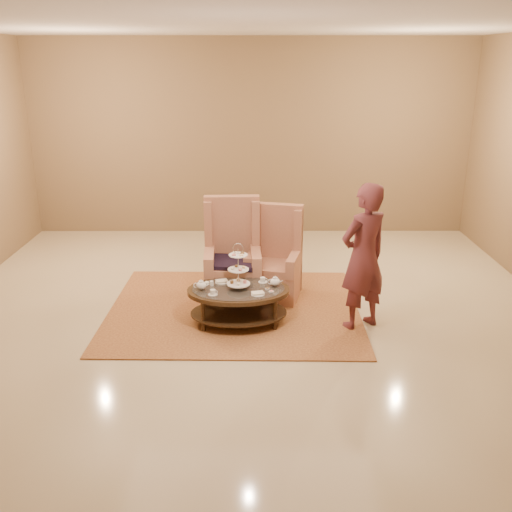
{
  "coord_description": "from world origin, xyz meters",
  "views": [
    {
      "loc": [
        0.07,
        -6.46,
        3.12
      ],
      "look_at": [
        0.09,
        0.2,
        0.81
      ],
      "focal_mm": 40.0,
      "sensor_mm": 36.0,
      "label": 1
    }
  ],
  "objects_px": {
    "armchair_right": "(275,266)",
    "person": "(363,257)",
    "armchair_left": "(233,266)",
    "tea_table": "(239,295)"
  },
  "relations": [
    {
      "from": "armchair_right",
      "to": "armchair_left",
      "type": "bearing_deg",
      "value": -157.31
    },
    {
      "from": "person",
      "to": "tea_table",
      "type": "bearing_deg",
      "value": -34.37
    },
    {
      "from": "armchair_left",
      "to": "armchair_right",
      "type": "height_order",
      "value": "armchair_left"
    },
    {
      "from": "tea_table",
      "to": "armchair_left",
      "type": "height_order",
      "value": "armchair_left"
    },
    {
      "from": "armchair_left",
      "to": "person",
      "type": "height_order",
      "value": "person"
    },
    {
      "from": "armchair_right",
      "to": "person",
      "type": "xyz_separation_m",
      "value": [
        1.01,
        -0.99,
        0.48
      ]
    },
    {
      "from": "armchair_right",
      "to": "person",
      "type": "bearing_deg",
      "value": -31.1
    },
    {
      "from": "person",
      "to": "armchair_right",
      "type": "bearing_deg",
      "value": -75.69
    },
    {
      "from": "tea_table",
      "to": "armchair_left",
      "type": "bearing_deg",
      "value": 94.31
    },
    {
      "from": "armchair_left",
      "to": "person",
      "type": "relative_size",
      "value": 0.77
    }
  ]
}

